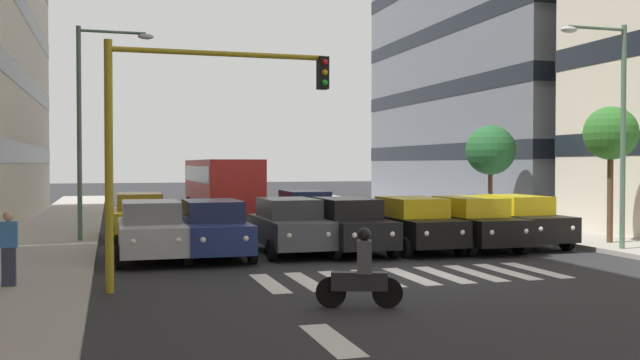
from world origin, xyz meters
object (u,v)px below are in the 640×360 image
object	(u,v)px
car_5	(213,229)
car_row2_1	(139,216)
car_2	(413,224)
street_tree_1	(491,150)
street_lamp_right	(91,111)
street_tree_0	(611,134)
car_1	(472,223)
traffic_light_gantry	(178,121)
car_0	(517,220)
street_lamp_left	(614,114)
car_4	(290,225)
pedestrian_waiting	(9,247)
car_row2_0	(305,212)
motorcycle_with_rider	(361,275)
car_6	(151,230)
bus_behind_traffic	(221,182)
car_3	(348,225)

from	to	relation	value
car_5	car_row2_1	world-z (taller)	same
car_2	street_tree_1	distance (m)	10.17
street_lamp_right	street_tree_0	world-z (taller)	street_lamp_right
car_1	traffic_light_gantry	xyz separation A→B (m)	(9.83, 4.62, 2.87)
street_lamp_right	car_0	bearing A→B (deg)	161.20
street_lamp_left	street_tree_0	size ratio (longest dim) A/B	1.52
car_2	street_tree_0	xyz separation A→B (m)	(-6.87, 0.80, 2.91)
car_4	pedestrian_waiting	bearing A→B (deg)	32.38
car_row2_1	traffic_light_gantry	size ratio (longest dim) A/B	0.81
street_lamp_left	car_row2_0	bearing A→B (deg)	-49.88
car_row2_0	motorcycle_with_rider	distance (m)	14.69
car_row2_1	car_0	bearing A→B (deg)	154.69
street_tree_0	street_tree_1	bearing A→B (deg)	-90.07
street_tree_0	traffic_light_gantry	bearing A→B (deg)	15.39
street_lamp_right	pedestrian_waiting	world-z (taller)	street_lamp_right
car_4	traffic_light_gantry	bearing A→B (deg)	54.12
car_row2_0	car_row2_1	bearing A→B (deg)	3.85
car_row2_1	motorcycle_with_rider	size ratio (longest dim) A/B	2.71
car_2	traffic_light_gantry	distance (m)	9.67
car_0	car_6	distance (m)	12.16
street_tree_1	pedestrian_waiting	size ratio (longest dim) A/B	2.68
motorcycle_with_rider	traffic_light_gantry	xyz separation A→B (m)	(3.22, -3.05, 3.11)
car_1	street_tree_0	xyz separation A→B (m)	(-4.89, 0.56, 2.91)
car_1	motorcycle_with_rider	bearing A→B (deg)	49.21
car_5	car_row2_0	bearing A→B (deg)	-125.81
bus_behind_traffic	pedestrian_waiting	bearing A→B (deg)	68.57
car_6	bus_behind_traffic	distance (m)	15.33
car_3	traffic_light_gantry	bearing A→B (deg)	41.23
car_6	car_row2_0	distance (m)	9.00
car_3	car_row2_0	bearing A→B (deg)	-93.20
motorcycle_with_rider	pedestrian_waiting	world-z (taller)	pedestrian_waiting
street_tree_1	car_row2_0	bearing A→B (deg)	3.61
car_0	car_2	world-z (taller)	same
car_4	car_6	bearing A→B (deg)	4.80
car_2	bus_behind_traffic	xyz separation A→B (m)	(3.96, -14.88, 0.97)
car_2	car_row2_0	size ratio (longest dim) A/B	1.00
car_2	car_row2_1	distance (m)	10.28
car_6	motorcycle_with_rider	distance (m)	8.84
car_2	car_row2_0	world-z (taller)	same
car_1	car_row2_0	world-z (taller)	same
street_lamp_right	pedestrian_waiting	distance (m)	10.02
car_5	car_6	distance (m)	1.79
car_1	traffic_light_gantry	distance (m)	11.24
car_3	street_tree_0	distance (m)	9.53
street_lamp_left	street_lamp_right	world-z (taller)	street_lamp_right
car_1	car_2	bearing A→B (deg)	-6.89
car_row2_1	pedestrian_waiting	world-z (taller)	pedestrian_waiting
car_2	street_lamp_left	distance (m)	7.09
car_0	car_row2_0	world-z (taller)	same
car_3	car_6	xyz separation A→B (m)	(6.04, -0.04, 0.00)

